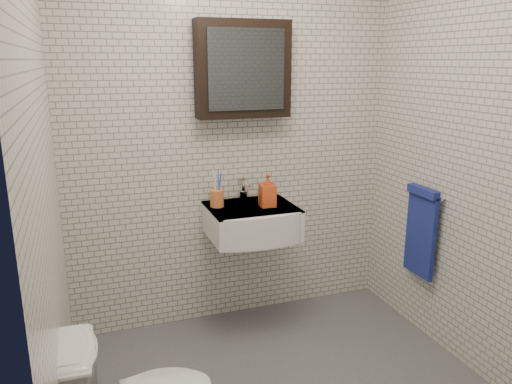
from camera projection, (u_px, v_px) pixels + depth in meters
room_shell at (295, 125)px, 2.32m from camera, size 2.22×2.02×2.51m
washbasin at (253, 222)px, 3.18m from camera, size 0.55×0.50×0.20m
faucet at (244, 190)px, 3.32m from camera, size 0.06×0.20×0.15m
mirror_cabinet at (243, 69)px, 3.12m from camera, size 0.60×0.15×0.60m
towel_rail at (421, 228)px, 3.16m from camera, size 0.09×0.30×0.58m
toothbrush_cup at (217, 197)px, 3.17m from camera, size 0.10×0.10×0.24m
soap_bottle at (267, 190)px, 3.17m from camera, size 0.10×0.10×0.21m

